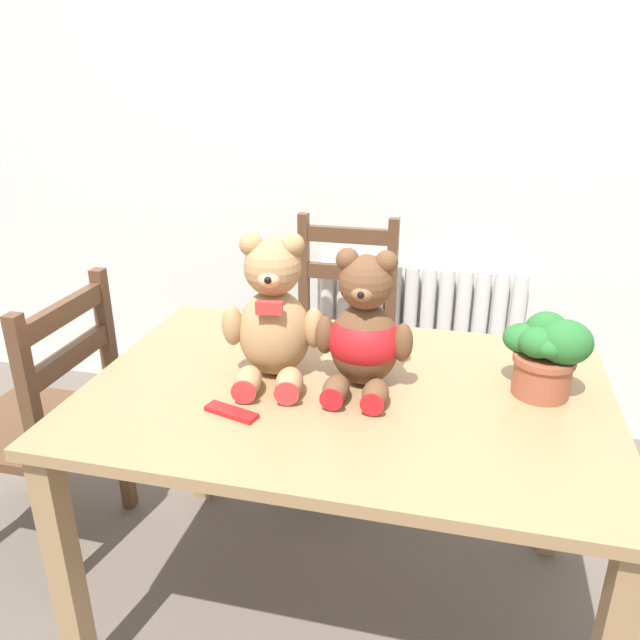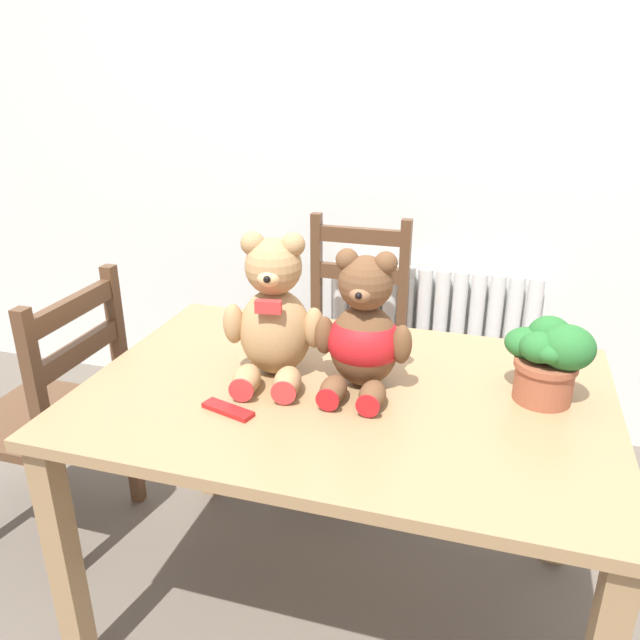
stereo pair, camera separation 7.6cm
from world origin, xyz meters
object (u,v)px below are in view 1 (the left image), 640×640
wooden_chair_behind (338,348)px  potted_plant (546,351)px  teddy_bear_right (364,333)px  chocolate_bar (231,412)px  teddy_bear_left (273,317)px  wooden_chair_side (44,422)px

wooden_chair_behind → potted_plant: bearing=132.4°
teddy_bear_right → chocolate_bar: teddy_bear_right is taller
teddy_bear_right → teddy_bear_left: bearing=1.1°
chocolate_bar → teddy_bear_left: bearing=80.0°
teddy_bear_left → chocolate_bar: (-0.04, -0.22, -0.16)m
teddy_bear_left → teddy_bear_right: bearing=171.8°
potted_plant → teddy_bear_right: bearing=-172.3°
teddy_bear_right → chocolate_bar: bearing=39.2°
teddy_bear_left → potted_plant: bearing=176.1°
teddy_bear_left → potted_plant: (0.67, 0.06, -0.05)m
teddy_bear_left → teddy_bear_right: size_ratio=1.07×
teddy_bear_right → potted_plant: bearing=-172.4°
wooden_chair_side → chocolate_bar: 0.84m
wooden_chair_side → teddy_bear_left: bearing=-92.8°
wooden_chair_side → chocolate_bar: (0.74, -0.25, 0.29)m
wooden_chair_behind → teddy_bear_right: 0.92m
potted_plant → chocolate_bar: bearing=-158.4°
wooden_chair_behind → teddy_bear_left: size_ratio=2.48×
wooden_chair_behind → teddy_bear_left: bearing=89.7°
teddy_bear_right → chocolate_bar: 0.38m
teddy_bear_right → potted_plant: (0.44, 0.06, -0.03)m
potted_plant → chocolate_bar: potted_plant is taller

